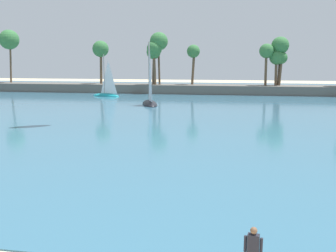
# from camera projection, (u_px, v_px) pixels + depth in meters

# --- Properties ---
(sea) EXTENTS (220.00, 104.83, 0.06)m
(sea) POSITION_uv_depth(u_px,v_px,m) (213.00, 100.00, 62.97)
(sea) COLOR #386B84
(sea) RESTS_ON ground
(palm_headland) EXTENTS (112.45, 6.39, 13.46)m
(palm_headland) POSITION_uv_depth(u_px,v_px,m) (217.00, 76.00, 74.52)
(palm_headland) COLOR #605B54
(palm_headland) RESTS_ON ground
(person_at_waterline) EXTENTS (0.54, 0.25, 1.67)m
(person_at_waterline) POSITION_uv_depth(u_px,v_px,m) (253.00, 252.00, 11.01)
(person_at_waterline) COLOR #23232D
(person_at_waterline) RESTS_ON ground
(sailboat_near_shore) EXTENTS (5.93, 3.24, 8.23)m
(sailboat_near_shore) POSITION_uv_depth(u_px,v_px,m) (106.00, 92.00, 69.29)
(sailboat_near_shore) COLOR teal
(sailboat_near_shore) RESTS_ON sea
(sailboat_mid_bay) EXTENTS (4.26, 7.11, 9.90)m
(sailboat_mid_bay) POSITION_uv_depth(u_px,v_px,m) (150.00, 99.00, 55.48)
(sailboat_mid_bay) COLOR black
(sailboat_mid_bay) RESTS_ON sea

